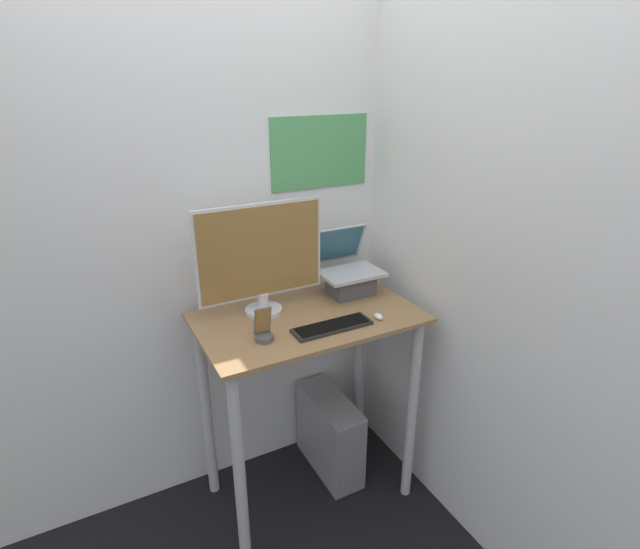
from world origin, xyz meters
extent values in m
plane|color=black|center=(0.00, 0.00, 0.00)|extent=(12.00, 12.00, 0.00)
cube|color=silver|center=(0.00, 0.67, 1.30)|extent=(6.00, 0.05, 2.60)
cube|color=#4C9959|center=(0.24, 0.64, 1.64)|extent=(0.50, 0.01, 0.33)
cube|color=silver|center=(0.57, 0.00, 1.30)|extent=(0.05, 6.00, 2.60)
cube|color=#936D47|center=(0.00, 0.29, 0.99)|extent=(0.96, 0.58, 0.02)
cylinder|color=#B7B7BC|center=(-0.43, 0.05, 0.49)|extent=(0.05, 0.05, 0.98)
cylinder|color=#B7B7BC|center=(0.43, 0.05, 0.49)|extent=(0.05, 0.05, 0.98)
cylinder|color=#B7B7BC|center=(-0.43, 0.53, 0.49)|extent=(0.05, 0.05, 0.98)
cylinder|color=#B7B7BC|center=(0.43, 0.53, 0.49)|extent=(0.05, 0.05, 0.98)
cube|color=#4C4C51|center=(0.28, 0.40, 1.05)|extent=(0.20, 0.14, 0.10)
cube|color=#B7B7BC|center=(0.28, 0.40, 1.11)|extent=(0.29, 0.20, 0.02)
cube|color=#B7B7BC|center=(0.28, 0.53, 1.21)|extent=(0.29, 0.09, 0.19)
cube|color=#336072|center=(0.28, 0.53, 1.21)|extent=(0.26, 0.07, 0.17)
cylinder|color=silver|center=(-0.16, 0.41, 1.01)|extent=(0.16, 0.16, 0.02)
cylinder|color=silver|center=(-0.16, 0.41, 1.06)|extent=(0.05, 0.05, 0.07)
cube|color=silver|center=(-0.16, 0.41, 1.29)|extent=(0.56, 0.01, 0.41)
cube|color=olive|center=(-0.16, 0.40, 1.29)|extent=(0.54, 0.01, 0.39)
cube|color=black|center=(0.04, 0.14, 1.01)|extent=(0.34, 0.10, 0.01)
cube|color=black|center=(0.04, 0.14, 1.02)|extent=(0.31, 0.09, 0.00)
ellipsoid|color=white|center=(0.25, 0.12, 1.01)|extent=(0.03, 0.05, 0.02)
cylinder|color=#4C4C51|center=(-0.25, 0.17, 1.01)|extent=(0.07, 0.07, 0.02)
cube|color=#4C515B|center=(-0.25, 0.19, 1.08)|extent=(0.07, 0.03, 0.12)
cube|color=olive|center=(-0.25, 0.18, 1.09)|extent=(0.06, 0.03, 0.11)
cube|color=gray|center=(0.17, 0.39, 0.22)|extent=(0.17, 0.45, 0.43)
cube|color=slate|center=(0.17, 0.17, 0.22)|extent=(0.16, 0.01, 0.41)
camera|label=1|loc=(-0.86, -1.46, 1.99)|focal=28.00mm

